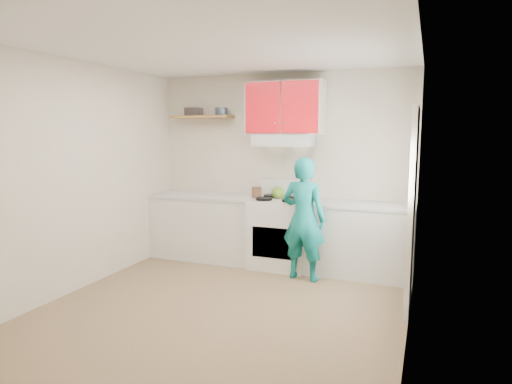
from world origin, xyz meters
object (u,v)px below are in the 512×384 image
at_px(tin, 221,111).
at_px(kettle, 278,193).
at_px(crock, 257,193).
at_px(person, 304,219).
at_px(stove, 280,233).

distance_m(tin, kettle, 1.40).
bearing_deg(crock, tin, 168.35).
bearing_deg(crock, person, -27.47).
bearing_deg(tin, stove, -8.69).
height_order(tin, person, tin).
bearing_deg(crock, stove, -3.71).
bearing_deg(crock, kettle, 5.92).
height_order(kettle, person, person).
xyz_separation_m(tin, kettle, (0.88, -0.09, -1.09)).
bearing_deg(person, tin, -14.53).
bearing_deg(kettle, stove, -23.19).
bearing_deg(tin, crock, -11.65).
relative_size(tin, kettle, 0.95).
relative_size(crock, person, 0.11).
xyz_separation_m(stove, kettle, (-0.05, 0.05, 0.54)).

